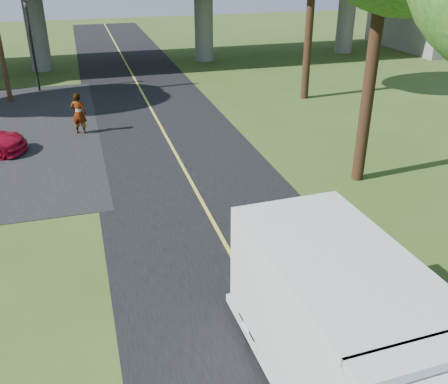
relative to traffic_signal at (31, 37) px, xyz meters
name	(u,v)px	position (x,y,z in m)	size (l,w,h in m)	color
road	(194,187)	(6.00, -16.00, -3.19)	(7.00, 90.00, 0.02)	black
lane_line	(194,187)	(6.00, -16.00, -3.17)	(0.12, 90.00, 0.01)	gold
overpass	(121,0)	(6.00, 6.00, 1.36)	(54.00, 10.00, 7.30)	slate
traffic_signal	(31,37)	(0.00, 0.00, 0.00)	(0.18, 0.22, 5.20)	black
step_van	(356,343)	(6.61, -26.38, -1.59)	(2.86, 7.16, 2.97)	silver
pedestrian	(79,114)	(2.20, -8.73, -2.22)	(0.72, 0.47, 1.97)	gray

